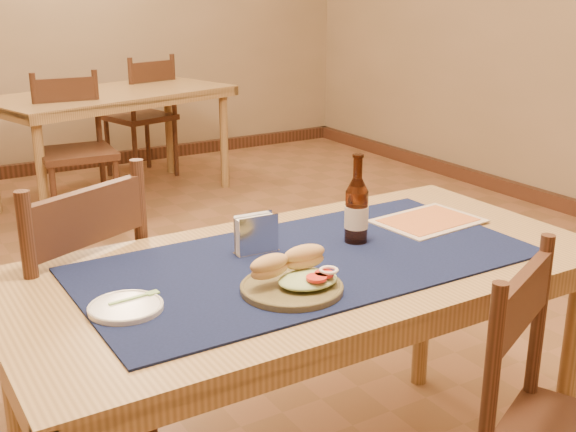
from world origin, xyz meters
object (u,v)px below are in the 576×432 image
main_table (307,290)px  sandwich_plate (294,280)px  back_table (111,104)px  napkin_holder (256,235)px  beer_bottle (357,210)px  chair_main_far (61,320)px

main_table → sandwich_plate: sandwich_plate is taller
main_table → back_table: 3.32m
main_table → napkin_holder: 0.20m
main_table → beer_bottle: beer_bottle is taller
sandwich_plate → napkin_holder: napkin_holder is taller
sandwich_plate → chair_main_far: bearing=122.2°
back_table → sandwich_plate: (-0.68, -3.42, 0.11)m
main_table → chair_main_far: size_ratio=1.64×
back_table → chair_main_far: (-1.09, -2.78, -0.16)m
back_table → chair_main_far: size_ratio=1.81×
napkin_holder → chair_main_far: bearing=139.6°
main_table → chair_main_far: chair_main_far is taller
sandwich_plate → napkin_holder: 0.27m
sandwich_plate → napkin_holder: (0.04, 0.26, 0.02)m
sandwich_plate → beer_bottle: size_ratio=0.98×
beer_bottle → napkin_holder: size_ratio=2.02×
main_table → beer_bottle: size_ratio=6.33×
main_table → back_table: (0.55, 3.28, 0.00)m
chair_main_far → napkin_holder: (0.45, -0.38, 0.30)m
napkin_holder → sandwich_plate: bearing=-99.4°
chair_main_far → sandwich_plate: (0.41, -0.65, 0.27)m
chair_main_far → beer_bottle: 0.93m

